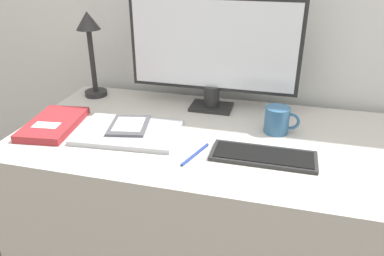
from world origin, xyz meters
The scene contains 9 objects.
desk centered at (0.00, 0.18, 0.37)m, with size 1.29×0.66×0.74m.
monitor centered at (-0.05, 0.40, 0.97)m, with size 0.62×0.11×0.41m.
keyboard centered at (0.18, 0.07, 0.75)m, with size 0.31×0.12×0.01m.
laptop centered at (-0.27, 0.12, 0.75)m, with size 0.34×0.25×0.02m.
ereader centered at (-0.28, 0.14, 0.77)m, with size 0.15×0.18×0.01m.
desk_lamp centered at (-0.54, 0.42, 0.97)m, with size 0.09×0.09×0.34m.
notebook centered at (-0.54, 0.10, 0.76)m, with size 0.19×0.28×0.03m.
coffee_mug centered at (0.20, 0.26, 0.79)m, with size 0.11×0.08×0.09m.
pen centered at (-0.02, 0.04, 0.75)m, with size 0.05×0.14×0.01m.
Camera 1 is at (0.21, -0.90, 1.30)m, focal length 35.00 mm.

